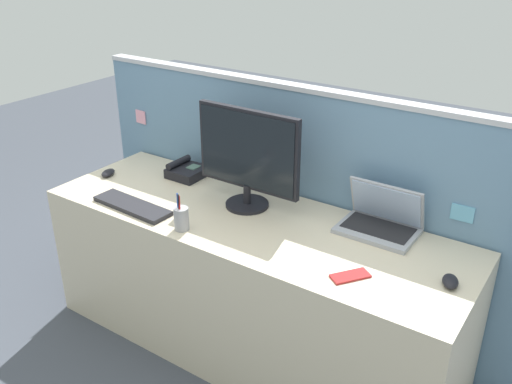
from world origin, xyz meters
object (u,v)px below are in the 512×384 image
computer_mouse_right_hand (108,173)px  cell_phone_red_case (350,276)px  keyboard_main (132,206)px  pen_cup (181,218)px  desktop_monitor (248,155)px  desk_phone (187,171)px  laptop (381,219)px  computer_mouse_left_hand (450,281)px

computer_mouse_right_hand → cell_phone_red_case: size_ratio=0.65×
keyboard_main → pen_cup: pen_cup is taller
desktop_monitor → computer_mouse_right_hand: 0.89m
desk_phone → cell_phone_red_case: size_ratio=1.21×
pen_cup → cell_phone_red_case: bearing=5.7°
laptop → desk_phone: (-1.11, -0.03, -0.02)m
desktop_monitor → desk_phone: desktop_monitor is taller
laptop → cell_phone_red_case: 0.43m
desk_phone → computer_mouse_right_hand: bearing=-146.8°
computer_mouse_right_hand → pen_cup: size_ratio=0.55×
desktop_monitor → laptop: (0.63, 0.13, -0.21)m
computer_mouse_right_hand → keyboard_main: bearing=-46.8°
computer_mouse_left_hand → keyboard_main: bearing=169.2°
computer_mouse_left_hand → cell_phone_red_case: (-0.34, -0.17, -0.01)m
keyboard_main → desk_phone: bearing=96.7°
keyboard_main → computer_mouse_right_hand: (-0.39, 0.21, 0.01)m
desktop_monitor → keyboard_main: 0.62m
computer_mouse_right_hand → computer_mouse_left_hand: bearing=-18.8°
desk_phone → pen_cup: pen_cup is taller
pen_cup → computer_mouse_right_hand: bearing=162.6°
desktop_monitor → desk_phone: size_ratio=2.95×
laptop → computer_mouse_left_hand: laptop is taller
desktop_monitor → computer_mouse_right_hand: bearing=-170.8°
pen_cup → cell_phone_red_case: 0.80m
desk_phone → cell_phone_red_case: desk_phone is taller
pen_cup → desk_phone: bearing=128.5°
keyboard_main → computer_mouse_right_hand: bearing=155.0°
laptop → computer_mouse_left_hand: (0.39, -0.25, -0.04)m
desktop_monitor → keyboard_main: desktop_monitor is taller
pen_cup → cell_phone_red_case: pen_cup is taller
desktop_monitor → cell_phone_red_case: bearing=-22.7°
computer_mouse_right_hand → desk_phone: bearing=13.9°
desk_phone → cell_phone_red_case: 1.23m
laptop → cell_phone_red_case: bearing=-82.6°
desk_phone → laptop: bearing=1.6°
desk_phone → computer_mouse_right_hand: (-0.36, -0.24, -0.01)m
computer_mouse_left_hand → computer_mouse_right_hand: bearing=161.1°
computer_mouse_left_hand → cell_phone_red_case: size_ratio=0.65×
desk_phone → cell_phone_red_case: bearing=-18.4°
desktop_monitor → cell_phone_red_case: desktop_monitor is taller
computer_mouse_right_hand → computer_mouse_left_hand: 1.87m
pen_cup → laptop: bearing=33.9°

